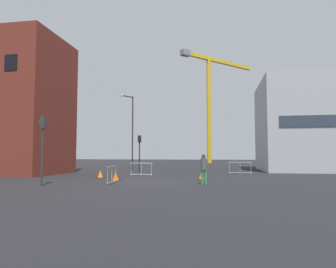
{
  "coord_description": "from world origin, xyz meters",
  "views": [
    {
      "loc": [
        4.61,
        -19.38,
        1.8
      ],
      "look_at": [
        0.0,
        7.38,
        3.64
      ],
      "focal_mm": 31.95,
      "sensor_mm": 36.0,
      "label": 1
    }
  ],
  "objects_px": {
    "construction_crane": "(211,90)",
    "traffic_cone_on_verge": "(115,177)",
    "traffic_light_verge": "(43,139)",
    "streetlamp_tall": "(131,127)",
    "traffic_cone_by_barrier": "(100,174)",
    "traffic_cone_orange": "(201,176)",
    "traffic_light_crosswalk": "(140,147)",
    "pedestrian_walking": "(204,167)"
  },
  "relations": [
    {
      "from": "streetlamp_tall",
      "to": "traffic_cone_on_verge",
      "type": "distance_m",
      "value": 13.66
    },
    {
      "from": "pedestrian_walking",
      "to": "traffic_cone_orange",
      "type": "relative_size",
      "value": 3.35
    },
    {
      "from": "construction_crane",
      "to": "streetlamp_tall",
      "type": "height_order",
      "value": "construction_crane"
    },
    {
      "from": "streetlamp_tall",
      "to": "traffic_cone_by_barrier",
      "type": "bearing_deg",
      "value": -86.06
    },
    {
      "from": "traffic_cone_on_verge",
      "to": "pedestrian_walking",
      "type": "bearing_deg",
      "value": -13.6
    },
    {
      "from": "traffic_light_crosswalk",
      "to": "pedestrian_walking",
      "type": "distance_m",
      "value": 13.73
    },
    {
      "from": "traffic_light_verge",
      "to": "traffic_cone_on_verge",
      "type": "xyz_separation_m",
      "value": [
        3.0,
        3.87,
        -2.4
      ]
    },
    {
      "from": "traffic_light_verge",
      "to": "pedestrian_walking",
      "type": "bearing_deg",
      "value": 14.98
    },
    {
      "from": "pedestrian_walking",
      "to": "traffic_cone_orange",
      "type": "bearing_deg",
      "value": 95.81
    },
    {
      "from": "streetlamp_tall",
      "to": "traffic_light_verge",
      "type": "relative_size",
      "value": 2.08
    },
    {
      "from": "construction_crane",
      "to": "traffic_cone_by_barrier",
      "type": "xyz_separation_m",
      "value": [
        -7.34,
        -40.02,
        -14.78
      ]
    },
    {
      "from": "traffic_cone_on_verge",
      "to": "traffic_light_verge",
      "type": "bearing_deg",
      "value": -127.83
    },
    {
      "from": "streetlamp_tall",
      "to": "pedestrian_walking",
      "type": "xyz_separation_m",
      "value": [
        8.76,
        -14.04,
        -3.76
      ]
    },
    {
      "from": "construction_crane",
      "to": "traffic_cone_on_verge",
      "type": "height_order",
      "value": "construction_crane"
    },
    {
      "from": "traffic_light_verge",
      "to": "traffic_cone_on_verge",
      "type": "relative_size",
      "value": 6.47
    },
    {
      "from": "construction_crane",
      "to": "streetlamp_tall",
      "type": "bearing_deg",
      "value": -105.18
    },
    {
      "from": "traffic_cone_orange",
      "to": "traffic_cone_on_verge",
      "type": "bearing_deg",
      "value": -160.67
    },
    {
      "from": "traffic_light_verge",
      "to": "traffic_light_crosswalk",
      "type": "relative_size",
      "value": 1.08
    },
    {
      "from": "streetlamp_tall",
      "to": "traffic_cone_orange",
      "type": "bearing_deg",
      "value": -51.59
    },
    {
      "from": "traffic_light_verge",
      "to": "traffic_cone_on_verge",
      "type": "distance_m",
      "value": 5.45
    },
    {
      "from": "traffic_light_crosswalk",
      "to": "traffic_cone_on_verge",
      "type": "distance_m",
      "value": 10.49
    },
    {
      "from": "construction_crane",
      "to": "traffic_light_verge",
      "type": "distance_m",
      "value": 48.5
    },
    {
      "from": "traffic_cone_orange",
      "to": "traffic_cone_by_barrier",
      "type": "height_order",
      "value": "traffic_cone_by_barrier"
    },
    {
      "from": "construction_crane",
      "to": "traffic_cone_on_verge",
      "type": "xyz_separation_m",
      "value": [
        -5.31,
        -42.28,
        -14.76
      ]
    },
    {
      "from": "traffic_cone_orange",
      "to": "traffic_cone_by_barrier",
      "type": "xyz_separation_m",
      "value": [
        -7.69,
        0.27,
        0.02
      ]
    },
    {
      "from": "construction_crane",
      "to": "traffic_light_verge",
      "type": "relative_size",
      "value": 5.54
    },
    {
      "from": "streetlamp_tall",
      "to": "traffic_cone_orange",
      "type": "xyz_separation_m",
      "value": [
        8.41,
        -10.6,
        -4.58
      ]
    },
    {
      "from": "traffic_cone_orange",
      "to": "traffic_cone_on_verge",
      "type": "height_order",
      "value": "traffic_cone_on_verge"
    },
    {
      "from": "traffic_light_verge",
      "to": "traffic_cone_orange",
      "type": "bearing_deg",
      "value": 34.04
    },
    {
      "from": "traffic_cone_by_barrier",
      "to": "traffic_cone_on_verge",
      "type": "xyz_separation_m",
      "value": [
        2.03,
        -2.26,
        0.02
      ]
    },
    {
      "from": "streetlamp_tall",
      "to": "traffic_light_verge",
      "type": "distance_m",
      "value": 16.6
    },
    {
      "from": "traffic_cone_by_barrier",
      "to": "traffic_cone_orange",
      "type": "bearing_deg",
      "value": -2.03
    },
    {
      "from": "streetlamp_tall",
      "to": "traffic_cone_by_barrier",
      "type": "relative_size",
      "value": 14.29
    },
    {
      "from": "traffic_light_crosswalk",
      "to": "pedestrian_walking",
      "type": "relative_size",
      "value": 2.04
    },
    {
      "from": "construction_crane",
      "to": "traffic_light_crosswalk",
      "type": "xyz_separation_m",
      "value": [
        -6.42,
        -32.1,
        -12.54
      ]
    },
    {
      "from": "streetlamp_tall",
      "to": "construction_crane",
      "type": "bearing_deg",
      "value": 74.82
    },
    {
      "from": "construction_crane",
      "to": "pedestrian_walking",
      "type": "xyz_separation_m",
      "value": [
        0.7,
        -43.74,
        -13.98
      ]
    },
    {
      "from": "traffic_light_crosswalk",
      "to": "traffic_cone_orange",
      "type": "distance_m",
      "value": 10.87
    },
    {
      "from": "traffic_light_verge",
      "to": "traffic_cone_by_barrier",
      "type": "distance_m",
      "value": 6.66
    },
    {
      "from": "streetlamp_tall",
      "to": "traffic_light_verge",
      "type": "xyz_separation_m",
      "value": [
        -0.26,
        -16.46,
        -2.15
      ]
    },
    {
      "from": "construction_crane",
      "to": "traffic_light_crosswalk",
      "type": "relative_size",
      "value": 5.96
    },
    {
      "from": "construction_crane",
      "to": "traffic_cone_orange",
      "type": "bearing_deg",
      "value": -89.5
    }
  ]
}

